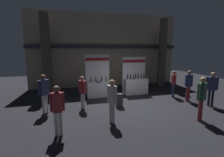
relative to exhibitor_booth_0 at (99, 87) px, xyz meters
name	(u,v)px	position (x,y,z in m)	size (l,w,h in m)	color
ground_plane	(129,105)	(1.21, -2.07, -0.61)	(24.00, 24.00, 0.00)	black
hall_colonnade	(107,51)	(1.21, 2.81, 2.17)	(11.67, 1.43, 5.62)	tan
exhibitor_booth_0	(99,87)	(0.00, 0.00, 0.00)	(1.50, 0.72, 2.57)	white
exhibitor_booth_1	(135,85)	(2.47, 0.04, 0.00)	(1.60, 0.66, 2.40)	white
trash_bin	(119,100)	(0.68, -2.13, -0.27)	(0.39, 0.39, 0.69)	#38383D
visitor_0	(112,98)	(-0.17, -3.87, 0.42)	(0.34, 0.44, 1.76)	silver
visitor_1	(82,89)	(-1.15, -1.93, 0.36)	(0.34, 0.54, 1.63)	silver
visitor_2	(57,107)	(-2.18, -4.35, 0.40)	(0.47, 0.23, 1.74)	silver
visitor_3	(189,83)	(4.73, -2.22, 0.43)	(0.50, 0.33, 1.75)	maroon
visitor_4	(174,81)	(4.43, -1.27, 0.35)	(0.45, 0.46, 1.62)	navy
visitor_5	(202,94)	(3.39, -4.58, 0.49)	(0.48, 0.41, 1.82)	maroon
visitor_6	(212,86)	(5.27, -3.25, 0.46)	(0.52, 0.42, 1.77)	#23232D
visitor_7	(44,90)	(-2.87, -2.11, 0.47)	(0.45, 0.45, 1.81)	silver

